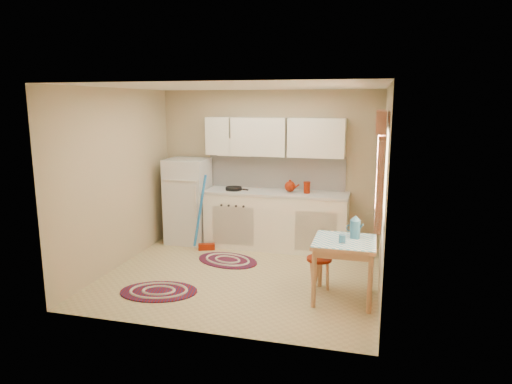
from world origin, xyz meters
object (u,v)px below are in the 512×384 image
base_cabinets (276,221)px  table (344,270)px  stool (319,274)px  fridge (188,201)px

base_cabinets → table: base_cabinets is taller
table → stool: 0.40m
table → stool: size_ratio=1.71×
fridge → stool: fridge is taller
fridge → table: (2.67, -1.66, -0.34)m
base_cabinets → table: size_ratio=3.12×
fridge → base_cabinets: (1.48, 0.05, -0.26)m
fridge → base_cabinets: 1.51m
base_cabinets → stool: bearing=-59.8°
stool → fridge: bearing=148.2°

